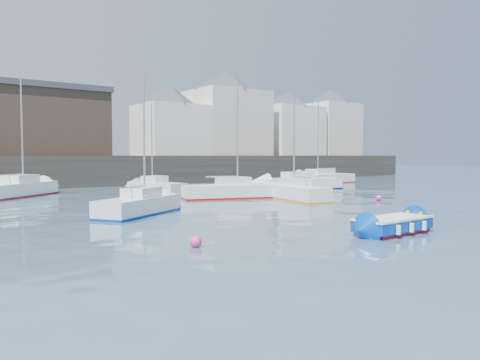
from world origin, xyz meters
TOP-DOWN VIEW (x-y plane):
  - water at (0.00, 0.00)m, footprint 220.00×220.00m
  - quay_wall at (0.00, 35.00)m, footprint 90.00×5.00m
  - land_strip at (0.00, 53.00)m, footprint 90.00×32.00m
  - bldg_east_a at (20.00, 42.00)m, footprint 13.36×13.36m
  - bldg_east_b at (31.00, 41.50)m, footprint 11.88×11.88m
  - bldg_east_c at (40.00, 41.50)m, footprint 11.14×11.14m
  - bldg_east_d at (11.00, 41.50)m, footprint 11.14×11.14m
  - warehouse at (-6.00, 43.00)m, footprint 16.40×10.40m
  - blue_dinghy at (-1.74, -0.23)m, footprint 3.42×1.84m
  - sailboat_a at (-7.15, 10.93)m, footprint 5.58×4.43m
  - sailboat_b at (1.78, 15.65)m, footprint 6.78×3.94m
  - sailboat_c at (4.64, 11.75)m, footprint 2.89×5.75m
  - sailboat_d at (12.09, 19.20)m, footprint 7.61×4.07m
  - sailboat_f at (-0.42, 22.59)m, footprint 2.91×5.70m
  - sailboat_g at (20.26, 24.33)m, footprint 7.81×2.52m
  - sailboat_h at (-9.92, 25.91)m, footprint 6.59×6.18m
  - buoy_near at (-9.21, 2.00)m, footprint 0.41×0.41m
  - buoy_mid at (8.85, 8.40)m, footprint 0.40×0.40m
  - buoy_far at (0.65, 17.92)m, footprint 0.34×0.34m

SIDE VIEW (x-z plane):
  - water at x=0.00m, z-range 0.00..0.00m
  - buoy_near at x=-9.21m, z-range -0.20..0.20m
  - buoy_mid at x=8.85m, z-range -0.20..0.20m
  - buoy_far at x=0.65m, z-range -0.17..0.17m
  - blue_dinghy at x=-1.74m, z-range 0.04..0.68m
  - sailboat_f at x=-0.42m, z-range -3.05..4.05m
  - sailboat_a at x=-7.15m, z-range -3.07..4.08m
  - sailboat_b at x=1.78m, z-range -3.61..4.70m
  - sailboat_c at x=4.64m, z-range -3.07..4.18m
  - sailboat_g at x=20.26m, z-range -4.38..5.50m
  - sailboat_d at x=12.09m, z-range -4.07..5.20m
  - sailboat_h at x=-9.92m, z-range -3.84..4.98m
  - land_strip at x=0.00m, z-range 0.00..2.80m
  - quay_wall at x=0.00m, z-range 0.00..3.00m
  - warehouse at x=-6.00m, z-range 2.82..10.42m
  - bldg_east_d at x=11.00m, z-range 2.89..11.84m
  - bldg_east_b at x=31.00m, z-range 2.89..12.84m
  - bldg_east_c at x=40.00m, z-range 2.90..13.85m
  - bldg_east_a at x=20.00m, z-range 2.91..14.71m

